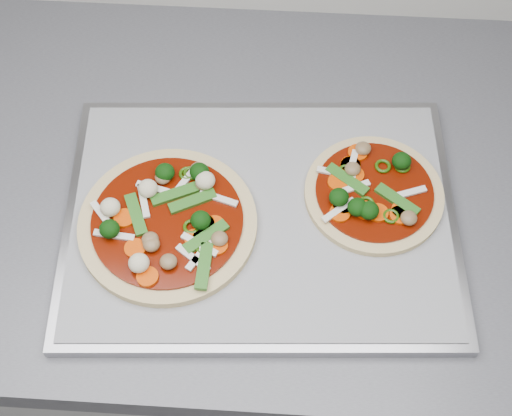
{
  "coord_description": "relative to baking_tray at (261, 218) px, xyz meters",
  "views": [
    {
      "loc": [
        -0.02,
        0.79,
        1.65
      ],
      "look_at": [
        -0.05,
        1.23,
        0.93
      ],
      "focal_mm": 50.0,
      "sensor_mm": 36.0,
      "label": 1
    }
  ],
  "objects": [
    {
      "name": "pizza_left",
      "position": [
        -0.11,
        -0.02,
        0.02
      ],
      "size": [
        0.22,
        0.22,
        0.04
      ],
      "rotation": [
        0.0,
        0.0,
        -0.03
      ],
      "color": "beige",
      "rests_on": "parchment"
    },
    {
      "name": "base_cabinet",
      "position": [
        0.04,
        0.07,
        -0.48
      ],
      "size": [
        3.6,
        0.6,
        0.86
      ],
      "primitive_type": "cube",
      "color": "beige",
      "rests_on": "ground"
    },
    {
      "name": "baking_tray",
      "position": [
        0.0,
        0.0,
        0.0
      ],
      "size": [
        0.49,
        0.38,
        0.02
      ],
      "primitive_type": "cube",
      "rotation": [
        0.0,
        0.0,
        0.06
      ],
      "color": "#939298",
      "rests_on": "countertop"
    },
    {
      "name": "parchment",
      "position": [
        0.0,
        0.0,
        0.01
      ],
      "size": [
        0.47,
        0.36,
        0.0
      ],
      "primitive_type": "cube",
      "rotation": [
        0.0,
        0.0,
        0.06
      ],
      "color": "gray",
      "rests_on": "baking_tray"
    },
    {
      "name": "countertop",
      "position": [
        0.04,
        0.07,
        -0.03
      ],
      "size": [
        3.6,
        0.6,
        0.04
      ],
      "primitive_type": "cube",
      "color": "slate",
      "rests_on": "base_cabinet"
    },
    {
      "name": "pizza_right",
      "position": [
        0.13,
        0.03,
        0.02
      ],
      "size": [
        0.2,
        0.2,
        0.03
      ],
      "rotation": [
        0.0,
        0.0,
        0.18
      ],
      "color": "beige",
      "rests_on": "parchment"
    }
  ]
}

